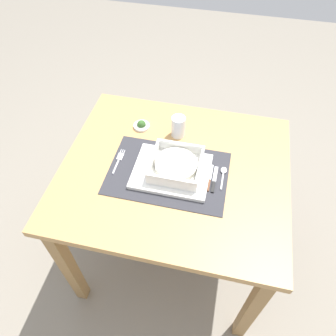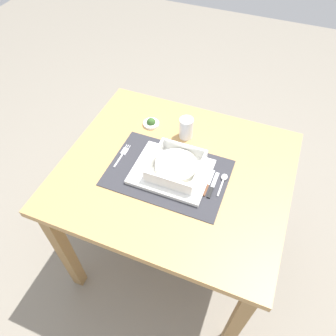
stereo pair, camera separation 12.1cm
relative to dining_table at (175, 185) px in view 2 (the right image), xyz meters
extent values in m
plane|color=gray|center=(0.00, 0.00, -0.61)|extent=(6.00, 6.00, 0.00)
cube|color=#B2844C|center=(0.00, 0.00, 0.09)|extent=(0.88, 0.77, 0.03)
cube|color=olive|center=(-0.39, -0.34, -0.27)|extent=(0.05, 0.05, 0.68)
cube|color=olive|center=(0.39, -0.34, -0.27)|extent=(0.05, 0.05, 0.68)
cube|color=olive|center=(-0.39, 0.34, -0.27)|extent=(0.05, 0.05, 0.68)
cube|color=olive|center=(0.39, 0.34, -0.27)|extent=(0.05, 0.05, 0.68)
cube|color=#2D2D33|center=(-0.02, -0.03, 0.11)|extent=(0.46, 0.31, 0.00)
cube|color=white|center=(-0.01, -0.03, 0.12)|extent=(0.29, 0.23, 0.02)
cube|color=white|center=(0.01, -0.02, 0.13)|extent=(0.19, 0.19, 0.01)
cube|color=white|center=(-0.08, -0.02, 0.15)|extent=(0.01, 0.19, 0.04)
cube|color=white|center=(0.10, -0.02, 0.15)|extent=(0.01, 0.19, 0.04)
cube|color=white|center=(0.01, -0.11, 0.15)|extent=(0.17, 0.01, 0.04)
cube|color=white|center=(0.01, 0.07, 0.15)|extent=(0.17, 0.01, 0.04)
cylinder|color=silver|center=(0.01, -0.02, 0.15)|extent=(0.16, 0.16, 0.03)
cube|color=silver|center=(-0.22, -0.05, 0.11)|extent=(0.01, 0.07, 0.00)
cube|color=silver|center=(-0.22, 0.01, 0.11)|extent=(0.02, 0.04, 0.00)
cylinder|color=silver|center=(-0.23, 0.03, 0.11)|extent=(0.00, 0.02, 0.00)
cylinder|color=silver|center=(-0.22, 0.03, 0.11)|extent=(0.00, 0.02, 0.00)
cylinder|color=silver|center=(-0.22, 0.03, 0.11)|extent=(0.00, 0.02, 0.00)
cube|color=silver|center=(0.19, -0.03, 0.11)|extent=(0.01, 0.08, 0.00)
ellipsoid|color=silver|center=(0.19, 0.02, 0.11)|extent=(0.02, 0.03, 0.01)
cube|color=black|center=(0.16, -0.06, 0.11)|extent=(0.01, 0.05, 0.01)
cube|color=silver|center=(0.16, 0.00, 0.11)|extent=(0.01, 0.08, 0.00)
cube|color=#59331E|center=(0.14, -0.06, 0.11)|extent=(0.01, 0.05, 0.01)
cube|color=silver|center=(0.14, 0.01, 0.11)|extent=(0.01, 0.08, 0.00)
cylinder|color=white|center=(-0.02, 0.19, 0.15)|extent=(0.06, 0.06, 0.09)
cylinder|color=gold|center=(-0.02, 0.19, 0.12)|extent=(0.05, 0.05, 0.04)
cylinder|color=white|center=(-0.19, 0.20, 0.11)|extent=(0.07, 0.07, 0.01)
sphere|color=#335926|center=(-0.19, 0.20, 0.12)|extent=(0.04, 0.04, 0.04)
camera|label=1|loc=(0.15, -0.79, 1.07)|focal=34.31mm
camera|label=2|loc=(0.27, -0.75, 1.07)|focal=34.31mm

